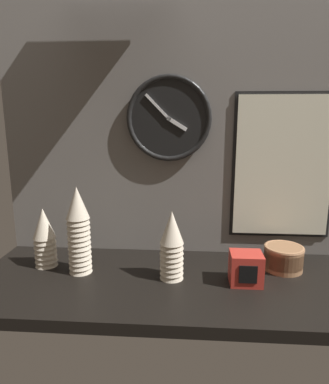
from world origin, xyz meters
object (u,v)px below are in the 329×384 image
(cup_stack_center, at_px, (172,245))
(napkin_dispenser, at_px, (246,268))
(cup_stack_far_left, at_px, (45,237))
(menu_board, at_px, (283,167))
(wall_clock, at_px, (169,119))
(cup_stack_left, at_px, (79,230))
(bowl_stack_right, at_px, (283,257))

(cup_stack_center, distance_m, napkin_dispenser, 0.26)
(cup_stack_far_left, distance_m, menu_board, 0.95)
(cup_stack_far_left, xyz_separation_m, wall_clock, (0.45, 0.17, 0.43))
(wall_clock, bearing_deg, cup_stack_center, -83.78)
(cup_stack_left, xyz_separation_m, bowl_stack_right, (0.74, 0.07, -0.11))
(cup_stack_center, bearing_deg, bowl_stack_right, 13.12)
(cup_stack_center, distance_m, bowl_stack_right, 0.42)
(menu_board, bearing_deg, wall_clock, -178.86)
(cup_stack_far_left, relative_size, napkin_dispenser, 2.09)
(cup_stack_far_left, height_order, wall_clock, wall_clock)
(cup_stack_left, bearing_deg, cup_stack_center, -3.61)
(cup_stack_far_left, relative_size, bowl_stack_right, 1.57)
(wall_clock, distance_m, napkin_dispenser, 0.62)
(cup_stack_left, xyz_separation_m, wall_clock, (0.31, 0.21, 0.39))
(menu_board, relative_size, napkin_dispenser, 5.28)
(cup_stack_far_left, distance_m, bowl_stack_right, 0.89)
(wall_clock, bearing_deg, cup_stack_left, -145.82)
(cup_stack_left, distance_m, bowl_stack_right, 0.75)
(cup_stack_center, xyz_separation_m, menu_board, (0.42, 0.24, 0.24))
(napkin_dispenser, bearing_deg, bowl_stack_right, 37.17)
(bowl_stack_right, xyz_separation_m, menu_board, (0.01, 0.14, 0.31))
(cup_stack_left, bearing_deg, bowl_stack_right, 5.71)
(cup_stack_center, distance_m, menu_board, 0.54)
(wall_clock, relative_size, napkin_dispenser, 3.05)
(napkin_dispenser, bearing_deg, menu_board, 57.22)
(cup_stack_left, relative_size, cup_stack_center, 1.30)
(cup_stack_left, relative_size, napkin_dispenser, 2.95)
(cup_stack_center, xyz_separation_m, napkin_dispenser, (0.25, -0.02, -0.07))
(menu_board, bearing_deg, cup_stack_center, -150.39)
(cup_stack_left, distance_m, wall_clock, 0.54)
(bowl_stack_right, height_order, menu_board, menu_board)
(bowl_stack_right, bearing_deg, wall_clock, 162.65)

